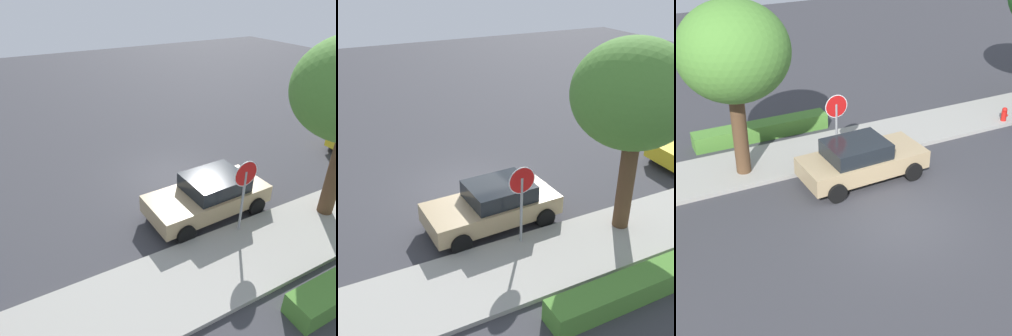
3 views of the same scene
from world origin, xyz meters
The scene contains 4 objects.
ground_plane centered at (0.00, 0.00, 0.00)m, with size 60.00×60.00×0.00m, color #38383D.
sidewalk_curb centered at (0.00, 4.97, 0.07)m, with size 32.00×2.58×0.14m, color #9E9B93.
stop_sign centered at (-0.15, 3.99, 1.78)m, with size 0.81×0.08×2.57m.
parked_car_tan centered at (0.10, 2.65, 0.73)m, with size 4.25×2.11×1.42m.
Camera 1 is at (5.65, 10.03, 6.94)m, focal length 35.00 mm.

